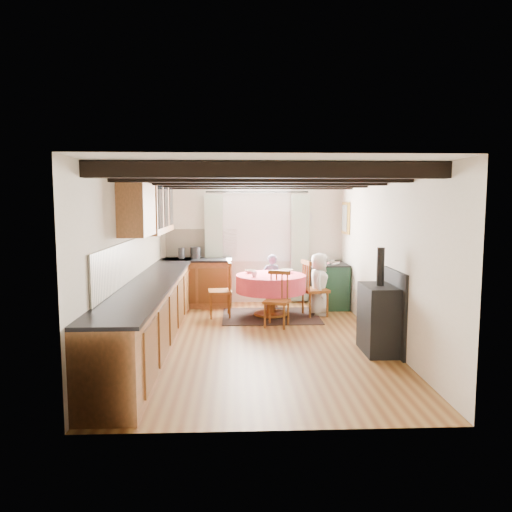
{
  "coord_description": "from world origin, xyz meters",
  "views": [
    {
      "loc": [
        -0.32,
        -6.76,
        1.99
      ],
      "look_at": [
        0.0,
        0.8,
        1.15
      ],
      "focal_mm": 33.72,
      "sensor_mm": 36.0,
      "label": 1
    }
  ],
  "objects_px": {
    "child_far": "(271,281)",
    "cup": "(254,274)",
    "chair_left": "(220,289)",
    "aga_range": "(329,284)",
    "dining_table": "(271,296)",
    "cast_iron_stove": "(380,300)",
    "child_right": "(319,284)",
    "chair_right": "(315,288)",
    "chair_near": "(277,299)"
  },
  "relations": [
    {
      "from": "child_right",
      "to": "child_far",
      "type": "bearing_deg",
      "value": 60.48
    },
    {
      "from": "dining_table",
      "to": "chair_left",
      "type": "xyz_separation_m",
      "value": [
        -0.89,
        -0.0,
        0.12
      ]
    },
    {
      "from": "chair_near",
      "to": "aga_range",
      "type": "height_order",
      "value": "chair_near"
    },
    {
      "from": "chair_right",
      "to": "child_far",
      "type": "height_order",
      "value": "child_far"
    },
    {
      "from": "child_right",
      "to": "cup",
      "type": "relative_size",
      "value": 10.65
    },
    {
      "from": "child_far",
      "to": "cast_iron_stove",
      "type": "bearing_deg",
      "value": 105.98
    },
    {
      "from": "chair_near",
      "to": "aga_range",
      "type": "xyz_separation_m",
      "value": [
        1.14,
        1.48,
        -0.02
      ]
    },
    {
      "from": "cup",
      "to": "dining_table",
      "type": "bearing_deg",
      "value": 34.67
    },
    {
      "from": "child_far",
      "to": "child_right",
      "type": "bearing_deg",
      "value": 132.08
    },
    {
      "from": "child_right",
      "to": "cup",
      "type": "xyz_separation_m",
      "value": [
        -1.16,
        -0.29,
        0.23
      ]
    },
    {
      "from": "dining_table",
      "to": "chair_near",
      "type": "height_order",
      "value": "chair_near"
    },
    {
      "from": "chair_right",
      "to": "cast_iron_stove",
      "type": "height_order",
      "value": "cast_iron_stove"
    },
    {
      "from": "aga_range",
      "to": "cup",
      "type": "height_order",
      "value": "aga_range"
    },
    {
      "from": "chair_right",
      "to": "child_right",
      "type": "relative_size",
      "value": 0.9
    },
    {
      "from": "chair_right",
      "to": "aga_range",
      "type": "relative_size",
      "value": 1.06
    },
    {
      "from": "cup",
      "to": "aga_range",
      "type": "bearing_deg",
      "value": 33.19
    },
    {
      "from": "chair_near",
      "to": "chair_left",
      "type": "xyz_separation_m",
      "value": [
        -0.93,
        0.72,
        0.04
      ]
    },
    {
      "from": "chair_near",
      "to": "chair_right",
      "type": "distance_m",
      "value": 1.05
    },
    {
      "from": "chair_left",
      "to": "chair_right",
      "type": "height_order",
      "value": "chair_right"
    },
    {
      "from": "chair_left",
      "to": "child_right",
      "type": "relative_size",
      "value": 0.88
    },
    {
      "from": "child_far",
      "to": "cup",
      "type": "xyz_separation_m",
      "value": [
        -0.36,
        -0.97,
        0.28
      ]
    },
    {
      "from": "chair_left",
      "to": "cup",
      "type": "distance_m",
      "value": 0.69
    },
    {
      "from": "cast_iron_stove",
      "to": "cup",
      "type": "xyz_separation_m",
      "value": [
        -1.59,
        1.89,
        0.08
      ]
    },
    {
      "from": "chair_left",
      "to": "cup",
      "type": "xyz_separation_m",
      "value": [
        0.59,
        -0.2,
        0.3
      ]
    },
    {
      "from": "chair_left",
      "to": "child_far",
      "type": "relative_size",
      "value": 0.96
    },
    {
      "from": "dining_table",
      "to": "child_right",
      "type": "height_order",
      "value": "child_right"
    },
    {
      "from": "dining_table",
      "to": "chair_left",
      "type": "distance_m",
      "value": 0.9
    },
    {
      "from": "chair_near",
      "to": "child_far",
      "type": "height_order",
      "value": "child_far"
    },
    {
      "from": "chair_left",
      "to": "child_far",
      "type": "height_order",
      "value": "child_far"
    },
    {
      "from": "chair_right",
      "to": "chair_near",
      "type": "bearing_deg",
      "value": 122.34
    },
    {
      "from": "chair_left",
      "to": "aga_range",
      "type": "xyz_separation_m",
      "value": [
        2.07,
        0.76,
        -0.05
      ]
    },
    {
      "from": "chair_left",
      "to": "cup",
      "type": "bearing_deg",
      "value": 66.58
    },
    {
      "from": "chair_left",
      "to": "chair_right",
      "type": "xyz_separation_m",
      "value": [
        1.68,
        0.02,
        0.01
      ]
    },
    {
      "from": "chair_near",
      "to": "aga_range",
      "type": "distance_m",
      "value": 1.87
    },
    {
      "from": "chair_right",
      "to": "cup",
      "type": "bearing_deg",
      "value": 89.14
    },
    {
      "from": "chair_right",
      "to": "aga_range",
      "type": "distance_m",
      "value": 0.84
    },
    {
      "from": "cast_iron_stove",
      "to": "child_far",
      "type": "height_order",
      "value": "cast_iron_stove"
    },
    {
      "from": "aga_range",
      "to": "cup",
      "type": "bearing_deg",
      "value": -146.81
    },
    {
      "from": "chair_right",
      "to": "aga_range",
      "type": "bearing_deg",
      "value": -40.56
    },
    {
      "from": "cast_iron_stove",
      "to": "child_right",
      "type": "height_order",
      "value": "cast_iron_stove"
    },
    {
      "from": "dining_table",
      "to": "child_right",
      "type": "xyz_separation_m",
      "value": [
        0.86,
        0.08,
        0.18
      ]
    },
    {
      "from": "dining_table",
      "to": "cast_iron_stove",
      "type": "bearing_deg",
      "value": -58.41
    },
    {
      "from": "cup",
      "to": "chair_near",
      "type": "bearing_deg",
      "value": -56.6
    },
    {
      "from": "chair_left",
      "to": "cast_iron_stove",
      "type": "relative_size",
      "value": 0.69
    },
    {
      "from": "chair_right",
      "to": "child_far",
      "type": "xyz_separation_m",
      "value": [
        -0.72,
        0.75,
        0.01
      ]
    },
    {
      "from": "chair_left",
      "to": "child_right",
      "type": "distance_m",
      "value": 1.76
    },
    {
      "from": "chair_near",
      "to": "chair_left",
      "type": "height_order",
      "value": "chair_left"
    },
    {
      "from": "child_right",
      "to": "chair_near",
      "type": "bearing_deg",
      "value": 145.81
    },
    {
      "from": "chair_left",
      "to": "aga_range",
      "type": "height_order",
      "value": "chair_left"
    },
    {
      "from": "chair_left",
      "to": "aga_range",
      "type": "bearing_deg",
      "value": 105.69
    }
  ]
}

